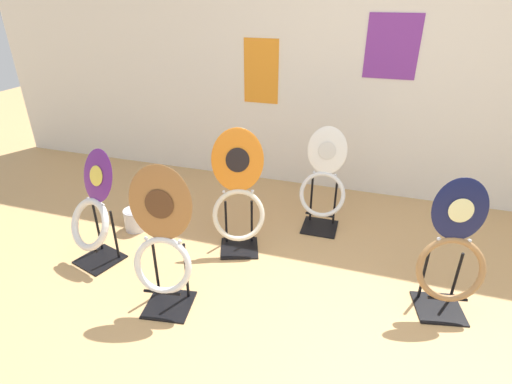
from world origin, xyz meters
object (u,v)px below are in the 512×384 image
object	(u,v)px
toilet_seat_display_orange_sun	(238,198)
toilet_seat_display_purple_note	(93,217)
toilet_seat_display_navy_moon	(452,254)
paint_can	(135,219)
toilet_seat_display_woodgrain	(162,243)
toilet_seat_display_white_plain	(324,183)

from	to	relation	value
toilet_seat_display_orange_sun	toilet_seat_display_purple_note	world-z (taller)	toilet_seat_display_orange_sun
toilet_seat_display_navy_moon	paint_can	size ratio (longest dim) A/B	4.74
paint_can	toilet_seat_display_woodgrain	bearing A→B (deg)	-45.52
toilet_seat_display_woodgrain	toilet_seat_display_purple_note	distance (m)	0.76
toilet_seat_display_white_plain	toilet_seat_display_purple_note	bearing A→B (deg)	-147.27
toilet_seat_display_woodgrain	toilet_seat_display_navy_moon	size ratio (longest dim) A/B	1.08
toilet_seat_display_woodgrain	paint_can	bearing A→B (deg)	134.48
toilet_seat_display_woodgrain	toilet_seat_display_orange_sun	distance (m)	0.75
toilet_seat_display_orange_sun	toilet_seat_display_white_plain	size ratio (longest dim) A/B	1.08
toilet_seat_display_woodgrain	toilet_seat_display_purple_note	xyz separation A→B (m)	(-0.71, 0.26, -0.10)
toilet_seat_display_purple_note	toilet_seat_display_woodgrain	bearing A→B (deg)	-20.50
toilet_seat_display_navy_moon	paint_can	distance (m)	2.33
toilet_seat_display_orange_sun	toilet_seat_display_white_plain	world-z (taller)	toilet_seat_display_orange_sun
toilet_seat_display_woodgrain	toilet_seat_display_navy_moon	distance (m)	1.67
toilet_seat_display_navy_moon	toilet_seat_display_orange_sun	bearing A→B (deg)	169.88
toilet_seat_display_navy_moon	paint_can	bearing A→B (deg)	174.30
toilet_seat_display_orange_sun	paint_can	size ratio (longest dim) A/B	5.00
toilet_seat_display_white_plain	toilet_seat_display_navy_moon	bearing A→B (deg)	-39.98
toilet_seat_display_woodgrain	toilet_seat_display_white_plain	distance (m)	1.41
toilet_seat_display_woodgrain	toilet_seat_display_white_plain	world-z (taller)	toilet_seat_display_woodgrain
toilet_seat_display_purple_note	paint_can	distance (m)	0.52
toilet_seat_display_white_plain	paint_can	distance (m)	1.55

